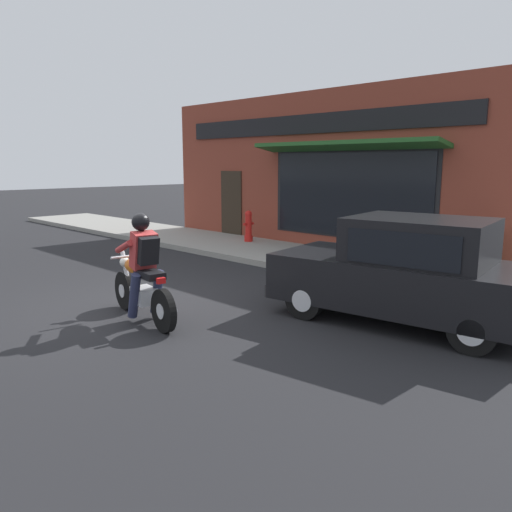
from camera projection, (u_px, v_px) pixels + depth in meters
ground_plane at (132, 306)px, 8.24m from camera, size 80.00×80.00×0.00m
sidewalk_curb at (233, 246)px, 13.86m from camera, size 2.60×22.00×0.14m
storefront_building at (314, 172)px, 13.48m from camera, size 1.25×10.81×4.20m
motorcycle_with_rider at (143, 276)px, 7.40m from camera, size 0.65×2.01×1.62m
car_hatchback at (405, 272)px, 7.27m from camera, size 2.13×3.96×1.57m
trash_bin at (480, 250)px, 9.90m from camera, size 0.56×0.56×0.98m
traffic_cone at (342, 247)px, 11.47m from camera, size 0.36×0.36×0.60m
fire_hydrant at (249, 226)px, 14.16m from camera, size 0.36×0.24×0.88m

